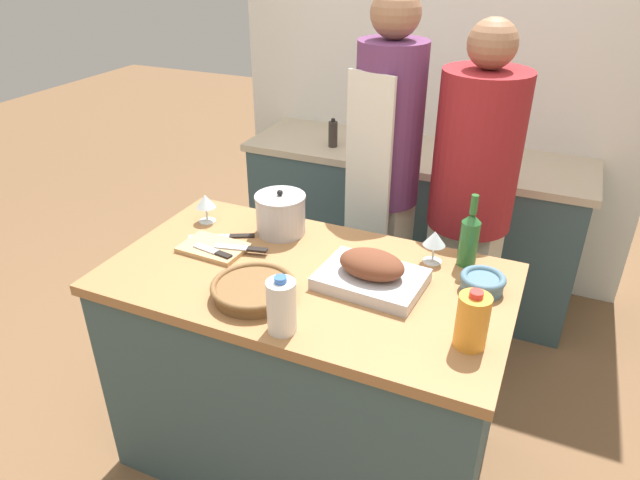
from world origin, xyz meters
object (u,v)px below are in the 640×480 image
object	(u,v)px
wine_glass_left	(205,202)
knife_bread	(214,251)
cutting_board	(213,248)
condiment_bottle_short	(333,134)
condiment_bottle_tall	(393,140)
wine_glass_right	(435,240)
milk_jug	(282,306)
knife_paring	(243,248)
juice_jug	(472,321)
roasting_pan	(371,273)
person_cook_guest	(471,199)
wicker_basket	(253,289)
mixing_bowl	(483,282)
person_cook_aproned	(386,170)
wine_bottle_green	(469,238)
stock_pot	(281,214)
knife_chef	(224,237)

from	to	relation	value
wine_glass_left	knife_bread	world-z (taller)	wine_glass_left
cutting_board	condiment_bottle_short	bearing A→B (deg)	92.56
cutting_board	condiment_bottle_tall	size ratio (longest dim) A/B	1.46
wine_glass_right	condiment_bottle_short	world-z (taller)	condiment_bottle_short
knife_bread	milk_jug	bearing A→B (deg)	-33.75
knife_paring	milk_jug	bearing A→B (deg)	-45.51
juice_jug	knife_bread	distance (m)	0.99
milk_jug	wine_glass_right	world-z (taller)	milk_jug
roasting_pan	cutting_board	world-z (taller)	roasting_pan
roasting_pan	person_cook_guest	world-z (taller)	person_cook_guest
wicker_basket	knife_paring	xyz separation A→B (m)	(-0.18, 0.24, -0.01)
cutting_board	wine_glass_right	xyz separation A→B (m)	(0.79, 0.26, 0.08)
knife_bread	condiment_bottle_short	world-z (taller)	condiment_bottle_short
juice_jug	person_cook_guest	world-z (taller)	person_cook_guest
mixing_bowl	person_cook_aproned	distance (m)	0.86
wine_bottle_green	person_cook_guest	distance (m)	0.51
roasting_pan	wine_bottle_green	bearing A→B (deg)	45.17
wine_glass_left	wine_glass_right	world-z (taller)	wine_glass_right
juice_jug	stock_pot	bearing A→B (deg)	154.08
knife_paring	condiment_bottle_short	distance (m)	1.31
wicker_basket	wine_bottle_green	distance (m)	0.79
juice_jug	person_cook_guest	bearing A→B (deg)	100.78
mixing_bowl	person_cook_guest	size ratio (longest dim) A/B	0.09
knife_paring	wine_glass_left	bearing A→B (deg)	148.48
roasting_pan	milk_jug	xyz separation A→B (m)	(-0.16, -0.35, 0.04)
knife_chef	person_cook_aproned	world-z (taller)	person_cook_aproned
mixing_bowl	knife_paring	xyz separation A→B (m)	(-0.87, -0.11, -0.01)
roasting_pan	cutting_board	size ratio (longest dim) A/B	1.46
wine_bottle_green	knife_chef	bearing A→B (deg)	-168.63
person_cook_guest	person_cook_aproned	bearing A→B (deg)	-166.89
mixing_bowl	condiment_bottle_short	world-z (taller)	condiment_bottle_short
wicker_basket	person_cook_aproned	size ratio (longest dim) A/B	0.16
milk_jug	wine_bottle_green	world-z (taller)	wine_bottle_green
wine_bottle_green	condiment_bottle_short	world-z (taller)	wine_bottle_green
wicker_basket	condiment_bottle_short	bearing A→B (deg)	103.18
juice_jug	condiment_bottle_tall	size ratio (longest dim) A/B	1.09
wine_glass_right	cutting_board	bearing A→B (deg)	-162.01
roasting_pan	knife_chef	world-z (taller)	roasting_pan
mixing_bowl	juice_jug	world-z (taller)	juice_jug
wine_bottle_green	knife_bread	world-z (taller)	wine_bottle_green
milk_jug	knife_paring	bearing A→B (deg)	134.49
wine_bottle_green	knife_chef	world-z (taller)	wine_bottle_green
juice_jug	cutting_board	bearing A→B (deg)	170.35
stock_pot	person_cook_guest	xyz separation A→B (m)	(0.65, 0.56, -0.05)
wicker_basket	milk_jug	distance (m)	0.22
cutting_board	milk_jug	xyz separation A→B (m)	(0.47, -0.33, 0.08)
cutting_board	stock_pot	world-z (taller)	stock_pot
roasting_pan	cutting_board	bearing A→B (deg)	-178.56
stock_pot	knife_chef	bearing A→B (deg)	-145.31
condiment_bottle_tall	juice_jug	bearing A→B (deg)	-64.69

